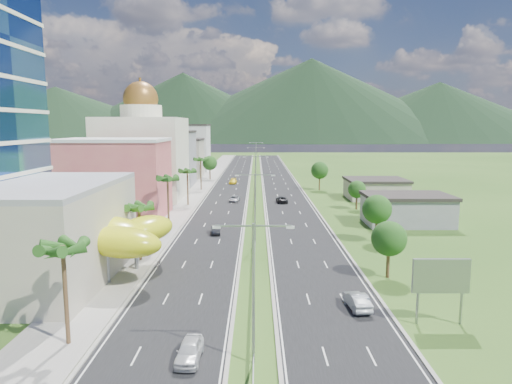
{
  "coord_description": "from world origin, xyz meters",
  "views": [
    {
      "loc": [
        0.24,
        -57.84,
        18.14
      ],
      "look_at": [
        0.13,
        18.21,
        7.0
      ],
      "focal_mm": 32.0,
      "sensor_mm": 36.0,
      "label": 1
    }
  ],
  "objects": [
    {
      "name": "leafy_tree_ra",
      "position": [
        16.0,
        -5.0,
        4.78
      ],
      "size": [
        4.2,
        4.2,
        6.9
      ],
      "color": "#47301C",
      "rests_on": "ground"
    },
    {
      "name": "palm_tree_a",
      "position": [
        -15.5,
        -22.0,
        8.02
      ],
      "size": [
        3.6,
        3.6,
        9.1
      ],
      "color": "#47301C",
      "rests_on": "ground"
    },
    {
      "name": "leafy_tree_lfar",
      "position": [
        -15.5,
        95.0,
        5.58
      ],
      "size": [
        4.9,
        4.9,
        8.05
      ],
      "color": "#47301C",
      "rests_on": "ground"
    },
    {
      "name": "car_silver_mid_left",
      "position": [
        -5.07,
        49.97,
        0.71
      ],
      "size": [
        2.58,
        4.98,
        1.34
      ],
      "primitive_type": "imported",
      "rotation": [
        0.0,
        0.0,
        -0.08
      ],
      "color": "#A1A3A8",
      "rests_on": "road_left"
    },
    {
      "name": "billboard",
      "position": [
        17.0,
        -18.0,
        4.42
      ],
      "size": [
        5.2,
        0.35,
        6.2
      ],
      "color": "gray",
      "rests_on": "ground"
    },
    {
      "name": "lime_canopy",
      "position": [
        -20.0,
        -4.0,
        4.99
      ],
      "size": [
        18.0,
        15.0,
        7.4
      ],
      "color": "#C3C813",
      "rests_on": "ground"
    },
    {
      "name": "palm_tree_c",
      "position": [
        -15.5,
        22.0,
        8.5
      ],
      "size": [
        3.6,
        3.6,
        9.6
      ],
      "color": "#47301C",
      "rests_on": "ground"
    },
    {
      "name": "leafy_tree_rb",
      "position": [
        19.0,
        12.0,
        5.18
      ],
      "size": [
        4.55,
        4.55,
        7.47
      ],
      "color": "#47301C",
      "rests_on": "ground"
    },
    {
      "name": "median_guardrail",
      "position": [
        0.0,
        71.99,
        0.62
      ],
      "size": [
        0.1,
        216.06,
        0.76
      ],
      "color": "gray",
      "rests_on": "ground"
    },
    {
      "name": "road_left",
      "position": [
        -7.5,
        90.0,
        0.02
      ],
      "size": [
        11.0,
        260.0,
        0.04
      ],
      "primitive_type": "cube",
      "color": "black",
      "rests_on": "ground"
    },
    {
      "name": "shed_near",
      "position": [
        28.0,
        25.0,
        2.5
      ],
      "size": [
        15.0,
        10.0,
        5.0
      ],
      "primitive_type": "cube",
      "color": "gray",
      "rests_on": "ground"
    },
    {
      "name": "sidewalk_left",
      "position": [
        -17.0,
        90.0,
        0.06
      ],
      "size": [
        7.0,
        260.0,
        0.12
      ],
      "primitive_type": "cube",
      "color": "gray",
      "rests_on": "ground"
    },
    {
      "name": "streetlight_median_c",
      "position": [
        0.0,
        50.0,
        6.75
      ],
      "size": [
        6.04,
        0.25,
        11.0
      ],
      "color": "gray",
      "rests_on": "ground"
    },
    {
      "name": "midrise_beige",
      "position": [
        -27.0,
        102.0,
        6.5
      ],
      "size": [
        16.0,
        15.0,
        13.0
      ],
      "primitive_type": "cube",
      "color": "#A19785",
      "rests_on": "ground"
    },
    {
      "name": "shed_far",
      "position": [
        30.0,
        55.0,
        2.2
      ],
      "size": [
        14.0,
        12.0,
        4.4
      ],
      "primitive_type": "cube",
      "color": "#A19785",
      "rests_on": "ground"
    },
    {
      "name": "streetlight_median_d",
      "position": [
        0.0,
        95.0,
        6.75
      ],
      "size": [
        6.04,
        0.25,
        11.0
      ],
      "color": "gray",
      "rests_on": "ground"
    },
    {
      "name": "midrise_grey",
      "position": [
        -27.0,
        80.0,
        8.0
      ],
      "size": [
        16.0,
        15.0,
        16.0
      ],
      "primitive_type": "cube",
      "color": "gray",
      "rests_on": "ground"
    },
    {
      "name": "leafy_tree_rc",
      "position": [
        22.0,
        40.0,
        4.37
      ],
      "size": [
        3.85,
        3.85,
        6.33
      ],
      "color": "#47301C",
      "rests_on": "ground"
    },
    {
      "name": "car_silver_right",
      "position": [
        10.26,
        -14.44,
        0.83
      ],
      "size": [
        2.18,
        4.97,
        1.59
      ],
      "primitive_type": "imported",
      "rotation": [
        0.0,
        0.0,
        3.25
      ],
      "color": "#A0A4A8",
      "rests_on": "road_right"
    },
    {
      "name": "pink_shophouse",
      "position": [
        -28.0,
        32.0,
        7.5
      ],
      "size": [
        20.0,
        15.0,
        15.0
      ],
      "primitive_type": "cube",
      "color": "#C45059",
      "rests_on": "ground"
    },
    {
      "name": "car_yellow_far_left",
      "position": [
        -7.18,
        83.74,
        0.81
      ],
      "size": [
        2.47,
        5.41,
        1.54
      ],
      "primitive_type": "imported",
      "rotation": [
        0.0,
        0.0,
        -0.06
      ],
      "color": "yellow",
      "rests_on": "road_left"
    },
    {
      "name": "streetlight_median_a",
      "position": [
        0.0,
        -25.0,
        6.75
      ],
      "size": [
        6.04,
        0.25,
        11.0
      ],
      "color": "gray",
      "rests_on": "ground"
    },
    {
      "name": "midrise_white",
      "position": [
        -27.0,
        125.0,
        9.0
      ],
      "size": [
        16.0,
        15.0,
        18.0
      ],
      "primitive_type": "cube",
      "color": "silver",
      "rests_on": "ground"
    },
    {
      "name": "ground",
      "position": [
        0.0,
        0.0,
        0.0
      ],
      "size": [
        500.0,
        500.0,
        0.0
      ],
      "primitive_type": "plane",
      "color": "#2D5119",
      "rests_on": "ground"
    },
    {
      "name": "leafy_tree_rd",
      "position": [
        18.0,
        70.0,
        5.58
      ],
      "size": [
        4.9,
        4.9,
        8.05
      ],
      "color": "#47301C",
      "rests_on": "ground"
    },
    {
      "name": "car_dark_far_right",
      "position": [
        6.2,
        48.61,
        0.75
      ],
      "size": [
        2.64,
        5.23,
        1.42
      ],
      "primitive_type": "imported",
      "rotation": [
        0.0,
        0.0,
        3.2
      ],
      "color": "black",
      "rests_on": "road_right"
    },
    {
      "name": "streetlight_median_e",
      "position": [
        0.0,
        140.0,
        6.75
      ],
      "size": [
        6.04,
        0.25,
        11.0
      ],
      "color": "gray",
      "rests_on": "ground"
    },
    {
      "name": "streetlight_median_b",
      "position": [
        0.0,
        10.0,
        6.75
      ],
      "size": [
        6.04,
        0.25,
        11.0
      ],
      "color": "gray",
      "rests_on": "ground"
    },
    {
      "name": "road_right",
      "position": [
        7.5,
        90.0,
        0.02
      ],
      "size": [
        11.0,
        260.0,
        0.04
      ],
      "primitive_type": "cube",
      "color": "black",
      "rests_on": "ground"
    },
    {
      "name": "palm_tree_d",
      "position": [
        -15.5,
        45.0,
        7.54
      ],
      "size": [
        3.6,
        3.6,
        8.6
      ],
      "color": "#47301C",
      "rests_on": "ground"
    },
    {
      "name": "palm_tree_e",
      "position": [
        -15.5,
        70.0,
        8.31
      ],
      "size": [
        3.6,
        3.6,
        9.4
      ],
      "color": "#47301C",
      "rests_on": "ground"
    },
    {
      "name": "car_dark_left",
      "position": [
        -6.69,
        17.2,
        0.71
      ],
      "size": [
        1.92,
        4.23,
        1.35
      ],
      "primitive_type": "imported",
      "rotation": [
        0.0,
        0.0,
        0.12
      ],
      "color": "black",
      "rests_on": "road_left"
    },
    {
      "name": "motorcycle",
      "position": [
        -12.3,
        -1.25,
        0.69
      ],
      "size": [
        0.68,
        2.05,
        1.3
      ],
      "primitive_type": "imported",
      "rotation": [
        0.0,
        0.0,
        -0.03
      ],
      "color": "black",
      "rests_on": "road_left"
    },
    {
      "name": "palm_tree_b",
      "position": [
        -15.5,
        2.0,
        7.06
      ],
      "size": [
        3.6,
        3.6,
        8.1
      ],
      "color": "#47301C",
      "rests_on": "ground"
    },
    {
      "name": "domed_building",
      "position": [
        -28.0,
        55.0,
        11.35
      ],
      "size": [
        20.0,
        20.0,
        28.7
      ],
      "color": "beige",
      "rests_on": "ground"
    },
    {
      "name": "mountain_ridge",
      "position": [
        60.0,
        450.0,
        0.0
      ],
      "size": [
        860.0,
        140.0,
        90.0
      ],
      "primitive_type": null,
      "color": "black",
      "rests_on": "ground"
    },
    {
      "name": "car_white_near_left",
      "position": [
        -4.98,
        -24.61,
        0.81
      ],
      "size": [
        1.98,
        4.61,
        1.55
      ],
      "primitive_type": "imported",
      "rotation": [
        0.0,
        0.0,
        -0.03
      ],
      "color": "silver",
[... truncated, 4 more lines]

